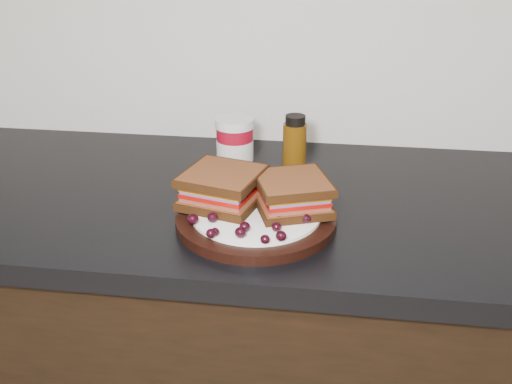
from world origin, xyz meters
TOP-DOWN VIEW (x-y plane):
  - base_cabinets at (0.00, 1.70)m, footprint 3.96×0.58m
  - countertop at (0.00, 1.70)m, footprint 3.98×0.60m
  - plate at (0.18, 1.59)m, footprint 0.28×0.28m
  - sandwich_left at (0.12, 1.61)m, footprint 0.16×0.16m
  - sandwich_right at (0.24, 1.61)m, footprint 0.15×0.15m
  - grape_0 at (0.09, 1.52)m, footprint 0.02×0.02m
  - grape_1 at (0.12, 1.54)m, footprint 0.02×0.02m
  - grape_2 at (0.13, 1.48)m, footprint 0.02×0.02m
  - grape_3 at (0.13, 1.49)m, footprint 0.01×0.01m
  - grape_4 at (0.17, 1.49)m, footprint 0.02×0.02m
  - grape_5 at (0.18, 1.51)m, footprint 0.02×0.02m
  - grape_6 at (0.21, 1.48)m, footprint 0.02×0.02m
  - grape_7 at (0.24, 1.49)m, footprint 0.02×0.02m
  - grape_8 at (0.23, 1.52)m, footprint 0.02×0.02m
  - grape_9 at (0.23, 1.55)m, footprint 0.02×0.02m
  - grape_10 at (0.27, 1.55)m, footprint 0.02×0.02m
  - grape_11 at (0.25, 1.57)m, footprint 0.02×0.02m
  - grape_12 at (0.27, 1.59)m, footprint 0.02×0.02m
  - grape_13 at (0.26, 1.63)m, footprint 0.02×0.02m
  - grape_14 at (0.25, 1.63)m, footprint 0.02×0.02m
  - grape_15 at (0.15, 1.62)m, footprint 0.02×0.02m
  - grape_16 at (0.11, 1.62)m, footprint 0.02×0.02m
  - grape_17 at (0.13, 1.61)m, footprint 0.02×0.02m
  - grape_18 at (0.09, 1.59)m, footprint 0.02×0.02m
  - grape_19 at (0.10, 1.58)m, footprint 0.02×0.02m
  - grape_20 at (0.15, 1.60)m, footprint 0.02×0.02m
  - grape_21 at (0.13, 1.60)m, footprint 0.02×0.02m
  - grape_22 at (0.11, 1.58)m, footprint 0.02×0.02m
  - condiment_jar at (0.11, 1.80)m, footprint 0.09×0.09m
  - oil_bottle at (0.23, 1.79)m, footprint 0.06×0.06m

SIDE VIEW (x-z plane):
  - base_cabinets at x=0.00m, z-range 0.00..0.86m
  - countertop at x=0.00m, z-range 0.86..0.90m
  - plate at x=0.18m, z-range 0.90..0.92m
  - grape_3 at x=0.13m, z-range 0.92..0.94m
  - grape_21 at x=0.13m, z-range 0.92..0.94m
  - grape_6 at x=0.21m, z-range 0.92..0.94m
  - grape_20 at x=0.15m, z-range 0.92..0.94m
  - grape_2 at x=0.13m, z-range 0.92..0.94m
  - grape_14 at x=0.25m, z-range 0.92..0.94m
  - grape_8 at x=0.23m, z-range 0.92..0.94m
  - grape_12 at x=0.27m, z-range 0.92..0.94m
  - grape_10 at x=0.27m, z-range 0.92..0.94m
  - grape_9 at x=0.23m, z-range 0.92..0.94m
  - grape_7 at x=0.24m, z-range 0.92..0.94m
  - grape_16 at x=0.11m, z-range 0.92..0.94m
  - grape_15 at x=0.15m, z-range 0.92..0.94m
  - grape_22 at x=0.11m, z-range 0.92..0.94m
  - grape_5 at x=0.18m, z-range 0.92..0.94m
  - grape_13 at x=0.26m, z-range 0.92..0.94m
  - grape_1 at x=0.12m, z-range 0.92..0.94m
  - grape_18 at x=0.09m, z-range 0.92..0.94m
  - grape_4 at x=0.17m, z-range 0.92..0.94m
  - grape_19 at x=0.10m, z-range 0.92..0.94m
  - grape_0 at x=0.09m, z-range 0.92..0.94m
  - grape_11 at x=0.25m, z-range 0.92..0.94m
  - grape_17 at x=0.13m, z-range 0.92..0.94m
  - sandwich_right at x=0.24m, z-range 0.92..0.98m
  - sandwich_left at x=0.12m, z-range 0.92..0.98m
  - condiment_jar at x=0.11m, z-range 0.90..1.02m
  - oil_bottle at x=0.23m, z-range 0.90..1.03m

